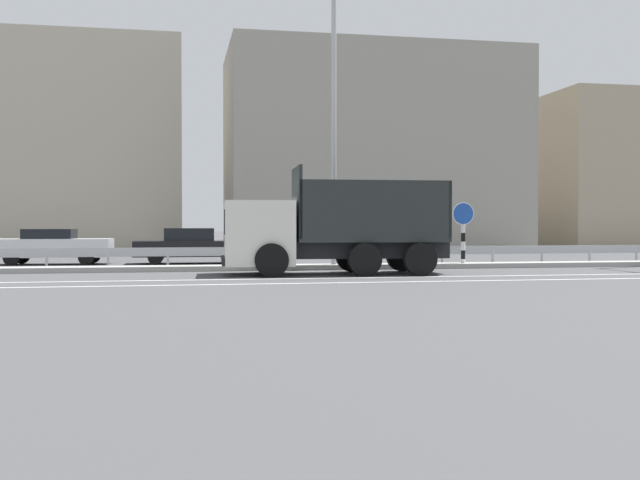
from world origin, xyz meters
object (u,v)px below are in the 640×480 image
at_px(median_road_sign, 463,232).
at_px(parked_car_3, 53,246).
at_px(parked_car_4, 192,246).
at_px(dump_truck, 309,236).
at_px(street_lamp_2, 335,109).

bearing_deg(median_road_sign, parked_car_3, 160.85).
height_order(parked_car_3, parked_car_4, parked_car_4).
relative_size(median_road_sign, parked_car_3, 0.52).
xyz_separation_m(dump_truck, parked_car_3, (-9.13, 7.94, -0.50)).
distance_m(dump_truck, parked_car_4, 8.46).
relative_size(dump_truck, parked_car_3, 1.58).
distance_m(street_lamp_2, parked_car_3, 12.87).
distance_m(median_road_sign, street_lamp_2, 6.63).
xyz_separation_m(median_road_sign, street_lamp_2, (-4.94, -0.19, 4.42)).
height_order(street_lamp_2, parked_car_4, street_lamp_2).
relative_size(dump_truck, street_lamp_2, 0.70).
relative_size(median_road_sign, parked_car_4, 0.51).
distance_m(dump_truck, median_road_sign, 6.81).
xyz_separation_m(parked_car_3, parked_car_4, (5.54, -0.30, -0.01)).
bearing_deg(street_lamp_2, parked_car_3, 152.13).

